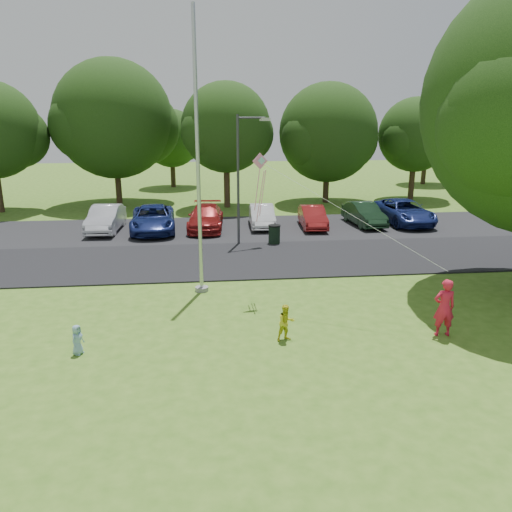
{
  "coord_description": "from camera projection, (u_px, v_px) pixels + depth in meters",
  "views": [
    {
      "loc": [
        -3.39,
        -13.01,
        6.44
      ],
      "look_at": [
        -1.53,
        4.0,
        1.6
      ],
      "focal_mm": 35.0,
      "sensor_mm": 36.0,
      "label": 1
    }
  ],
  "objects": [
    {
      "name": "parked_cars",
      "position": [
        258.0,
        216.0,
        29.15
      ],
      "size": [
        19.88,
        5.88,
        1.46
      ],
      "color": "silver",
      "rests_on": "ground"
    },
    {
      "name": "street_lamp",
      "position": [
        243.0,
        168.0,
        24.82
      ],
      "size": [
        1.74,
        0.81,
        6.48
      ],
      "rotation": [
        0.0,
        0.0,
        0.37
      ],
      "color": "#3F3F44",
      "rests_on": "ground"
    },
    {
      "name": "child_yellow",
      "position": [
        286.0,
        323.0,
        14.66
      ],
      "size": [
        0.65,
        0.57,
        1.11
      ],
      "primitive_type": "imported",
      "rotation": [
        0.0,
        0.0,
        0.32
      ],
      "color": "gold",
      "rests_on": "ground"
    },
    {
      "name": "park_road",
      "position": [
        277.0,
        258.0,
        23.15
      ],
      "size": [
        60.0,
        6.0,
        0.06
      ],
      "primitive_type": "cube",
      "color": "black",
      "rests_on": "ground"
    },
    {
      "name": "woman",
      "position": [
        444.0,
        308.0,
        14.91
      ],
      "size": [
        0.68,
        0.47,
        1.79
      ],
      "primitive_type": "imported",
      "rotation": [
        0.0,
        0.0,
        3.08
      ],
      "color": "red",
      "rests_on": "ground"
    },
    {
      "name": "tree_row",
      "position": [
        269.0,
        126.0,
        36.34
      ],
      "size": [
        64.35,
        11.94,
        10.88
      ],
      "color": "#332316",
      "rests_on": "ground"
    },
    {
      "name": "trash_can",
      "position": [
        274.0,
        235.0,
        25.7
      ],
      "size": [
        0.64,
        0.64,
        1.01
      ],
      "rotation": [
        0.0,
        0.0,
        0.16
      ],
      "color": "black",
      "rests_on": "ground"
    },
    {
      "name": "horizon_trees",
      "position": [
        281.0,
        139.0,
        46.21
      ],
      "size": [
        77.46,
        7.2,
        7.02
      ],
      "color": "#332316",
      "rests_on": "ground"
    },
    {
      "name": "flagpole",
      "position": [
        198.0,
        181.0,
        17.83
      ],
      "size": [
        0.5,
        0.5,
        10.0
      ],
      "color": "#B7BABF",
      "rests_on": "ground"
    },
    {
      "name": "child_blue",
      "position": [
        77.0,
        340.0,
        13.84
      ],
      "size": [
        0.43,
        0.5,
        0.87
      ],
      "primitive_type": "imported",
      "rotation": [
        0.0,
        0.0,
        1.15
      ],
      "color": "#83ACC9",
      "rests_on": "ground"
    },
    {
      "name": "kite",
      "position": [
        265.0,
        177.0,
        17.01
      ],
      "size": [
        5.38,
        4.1,
        3.18
      ],
      "rotation": [
        0.0,
        0.0,
        0.24
      ],
      "color": "pink",
      "rests_on": "ground"
    },
    {
      "name": "ground",
      "position": [
        323.0,
        344.0,
        14.55
      ],
      "size": [
        120.0,
        120.0,
        0.0
      ],
      "primitive_type": "plane",
      "color": "#416E1C",
      "rests_on": "ground"
    },
    {
      "name": "parking_strip",
      "position": [
        261.0,
        228.0,
        29.37
      ],
      "size": [
        42.0,
        7.0,
        0.06
      ],
      "primitive_type": "cube",
      "color": "black",
      "rests_on": "ground"
    }
  ]
}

